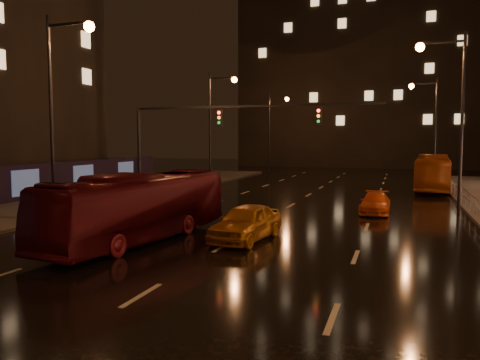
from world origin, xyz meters
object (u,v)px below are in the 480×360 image
object	(u,v)px
taxi_far	(375,203)
bus_curb	(433,172)
taxi_near	(246,222)
bus_red	(140,207)

from	to	relation	value
taxi_far	bus_curb	bearing A→B (deg)	75.37
taxi_near	taxi_far	distance (m)	10.32
bus_curb	bus_red	bearing A→B (deg)	-113.00
bus_curb	taxi_far	bearing A→B (deg)	-101.28
taxi_near	taxi_far	world-z (taller)	taxi_near
bus_curb	taxi_far	xyz separation A→B (m)	(-3.84, -14.19, -0.91)
bus_red	taxi_near	bearing A→B (deg)	26.66
bus_red	bus_curb	xyz separation A→B (m)	(12.59, 24.85, 0.09)
bus_curb	taxi_near	world-z (taller)	bus_curb
taxi_near	bus_red	bearing A→B (deg)	-153.40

